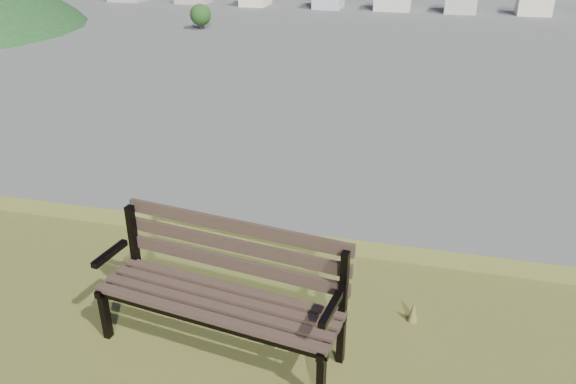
# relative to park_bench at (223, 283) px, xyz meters

# --- Properties ---
(park_bench) EXTENTS (1.78, 0.80, 0.90)m
(park_bench) POSITION_rel_park_bench_xyz_m (0.00, 0.00, 0.00)
(park_bench) COLOR #403025
(park_bench) RESTS_ON hilltop_mesa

